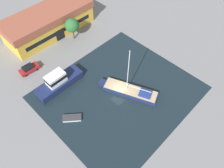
# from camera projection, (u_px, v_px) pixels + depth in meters

# --- Properties ---
(ground_plane) EXTENTS (440.00, 440.00, 0.00)m
(ground_plane) POSITION_uv_depth(u_px,v_px,m) (119.00, 92.00, 45.26)
(ground_plane) COLOR slate
(water_canal) EXTENTS (29.57, 26.32, 0.01)m
(water_canal) POSITION_uv_depth(u_px,v_px,m) (119.00, 92.00, 45.25)
(water_canal) COLOR black
(water_canal) RESTS_ON ground
(warehouse_building) EXTENTS (23.00, 9.25, 5.97)m
(warehouse_building) POSITION_uv_depth(u_px,v_px,m) (49.00, 22.00, 55.27)
(warehouse_building) COLOR gold
(warehouse_building) RESTS_ON ground
(quay_tree_near_building) EXTENTS (3.46, 3.46, 5.80)m
(quay_tree_near_building) POSITION_uv_depth(u_px,v_px,m) (72.00, 25.00, 52.70)
(quay_tree_near_building) COLOR brown
(quay_tree_near_building) RESTS_ON ground
(parked_car) EXTENTS (4.43, 2.04, 1.66)m
(parked_car) POSITION_uv_depth(u_px,v_px,m) (29.00, 69.00, 48.23)
(parked_car) COLOR maroon
(parked_car) RESTS_ON ground
(sailboat_moored) EXTENTS (7.12, 12.27, 11.43)m
(sailboat_moored) POSITION_uv_depth(u_px,v_px,m) (130.00, 91.00, 44.77)
(sailboat_moored) COLOR #19234C
(sailboat_moored) RESTS_ON water_canal
(motor_cruiser) EXTENTS (10.47, 3.44, 3.86)m
(motor_cruiser) POSITION_uv_depth(u_px,v_px,m) (58.00, 82.00, 45.22)
(motor_cruiser) COLOR #19234C
(motor_cruiser) RESTS_ON water_canal
(small_dinghy) EXTENTS (3.66, 3.44, 0.50)m
(small_dinghy) POSITION_uv_depth(u_px,v_px,m) (72.00, 118.00, 41.18)
(small_dinghy) COLOR silver
(small_dinghy) RESTS_ON water_canal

